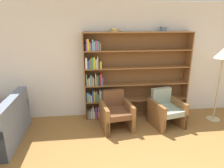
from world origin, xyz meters
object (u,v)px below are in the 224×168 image
at_px(bowl_brass, 115,30).
at_px(armchair_leather, 116,112).
at_px(bowl_sage, 163,29).
at_px(couch, 0,127).
at_px(floor_lamp, 223,58).
at_px(armchair_cushioned, 166,109).
at_px(bookshelf, 128,77).

distance_m(bowl_brass, armchair_leather, 1.83).
distance_m(bowl_sage, couch, 4.04).
height_order(bowl_sage, floor_lamp, bowl_sage).
bearing_deg(armchair_cushioned, bowl_brass, -38.93).
relative_size(couch, floor_lamp, 0.84).
relative_size(bowl_sage, armchair_leather, 0.22).
distance_m(armchair_leather, armchair_cushioned, 1.15).
bearing_deg(bowl_brass, floor_lamp, -10.91).
xyz_separation_m(armchair_cushioned, floor_lamp, (1.27, 0.09, 1.15)).
bearing_deg(couch, floor_lamp, -85.74).
xyz_separation_m(bowl_brass, floor_lamp, (2.38, -0.46, -0.60)).
bearing_deg(floor_lamp, bowl_sage, 159.97).
distance_m(bowl_brass, floor_lamp, 2.50).
bearing_deg(bowl_brass, armchair_cushioned, -26.04).
bearing_deg(floor_lamp, armchair_leather, -177.97).
height_order(couch, armchair_leather, couch).
relative_size(bowl_sage, couch, 0.12).
relative_size(bowl_brass, bowl_sage, 1.12).
relative_size(couch, armchair_leather, 1.80).
bearing_deg(armchair_leather, bowl_brass, -102.54).
bearing_deg(armchair_leather, bowl_sage, -163.67).
bearing_deg(floor_lamp, armchair_cushioned, -176.10).
distance_m(armchair_leather, floor_lamp, 2.68).
bearing_deg(bookshelf, couch, -162.59).
bearing_deg(bowl_sage, couch, -166.74).
bearing_deg(armchair_leather, floor_lamp, 173.16).
bearing_deg(bowl_sage, floor_lamp, -20.03).
distance_m(bookshelf, bowl_sage, 1.37).
distance_m(bookshelf, couch, 2.93).
bearing_deg(bowl_sage, bookshelf, 178.32).
xyz_separation_m(bowl_sage, armchair_leather, (-1.16, -0.54, -1.77)).
bearing_deg(bookshelf, bowl_brass, -175.88).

